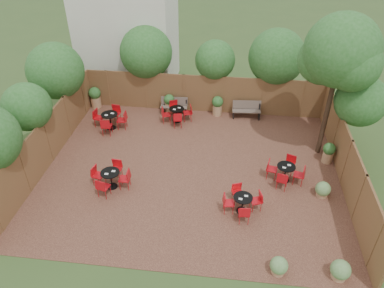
# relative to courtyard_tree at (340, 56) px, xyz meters

# --- Properties ---
(ground) EXTENTS (80.00, 80.00, 0.00)m
(ground) POSITION_rel_courtyard_tree_xyz_m (-5.39, -1.98, -4.47)
(ground) COLOR #354F23
(ground) RESTS_ON ground
(courtyard_paving) EXTENTS (12.00, 10.00, 0.02)m
(courtyard_paving) POSITION_rel_courtyard_tree_xyz_m (-5.39, -1.98, -4.46)
(courtyard_paving) COLOR #3C2118
(courtyard_paving) RESTS_ON ground
(fence_back) EXTENTS (12.00, 0.08, 2.00)m
(fence_back) POSITION_rel_courtyard_tree_xyz_m (-5.39, 3.02, -3.47)
(fence_back) COLOR #50351E
(fence_back) RESTS_ON ground
(fence_left) EXTENTS (0.08, 10.00, 2.00)m
(fence_left) POSITION_rel_courtyard_tree_xyz_m (-11.39, -1.98, -3.47)
(fence_left) COLOR #50351E
(fence_left) RESTS_ON ground
(fence_right) EXTENTS (0.08, 10.00, 2.00)m
(fence_right) POSITION_rel_courtyard_tree_xyz_m (0.61, -1.98, -3.47)
(fence_right) COLOR #50351E
(fence_right) RESTS_ON ground
(neighbour_building) EXTENTS (5.00, 4.00, 8.00)m
(neighbour_building) POSITION_rel_courtyard_tree_xyz_m (-9.89, 6.02, -0.47)
(neighbour_building) COLOR beige
(neighbour_building) RESTS_ON ground
(overhang_foliage) EXTENTS (15.54, 10.88, 2.76)m
(overhang_foliage) POSITION_rel_courtyard_tree_xyz_m (-7.20, 1.27, -1.74)
(overhang_foliage) COLOR #21561C
(overhang_foliage) RESTS_ON ground
(courtyard_tree) EXTENTS (2.92, 2.85, 6.06)m
(courtyard_tree) POSITION_rel_courtyard_tree_xyz_m (0.00, 0.00, 0.00)
(courtyard_tree) COLOR black
(courtyard_tree) RESTS_ON courtyard_paving
(park_bench_left) EXTENTS (1.38, 0.48, 0.84)m
(park_bench_left) POSITION_rel_courtyard_tree_xyz_m (-6.85, 2.64, -4.02)
(park_bench_left) COLOR brown
(park_bench_left) RESTS_ON courtyard_paving
(park_bench_right) EXTENTS (1.44, 0.56, 0.87)m
(park_bench_right) POSITION_rel_courtyard_tree_xyz_m (-3.16, 2.64, -4.01)
(park_bench_right) COLOR brown
(park_bench_right) RESTS_ON courtyard_paving
(bistro_tables) EXTENTS (9.58, 7.38, 0.90)m
(bistro_tables) POSITION_rel_courtyard_tree_xyz_m (-6.23, -1.19, -4.03)
(bistro_tables) COLOR black
(bistro_tables) RESTS_ON courtyard_paving
(planters) EXTENTS (11.87, 3.99, 1.14)m
(planters) POSITION_rel_courtyard_tree_xyz_m (-6.46, 2.07, -3.89)
(planters) COLOR #A07650
(planters) RESTS_ON courtyard_paving
(low_shrubs) EXTENTS (2.44, 4.23, 0.65)m
(low_shrubs) POSITION_rel_courtyard_tree_xyz_m (-0.87, -5.36, -4.16)
(low_shrubs) COLOR #A07650
(low_shrubs) RESTS_ON courtyard_paving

